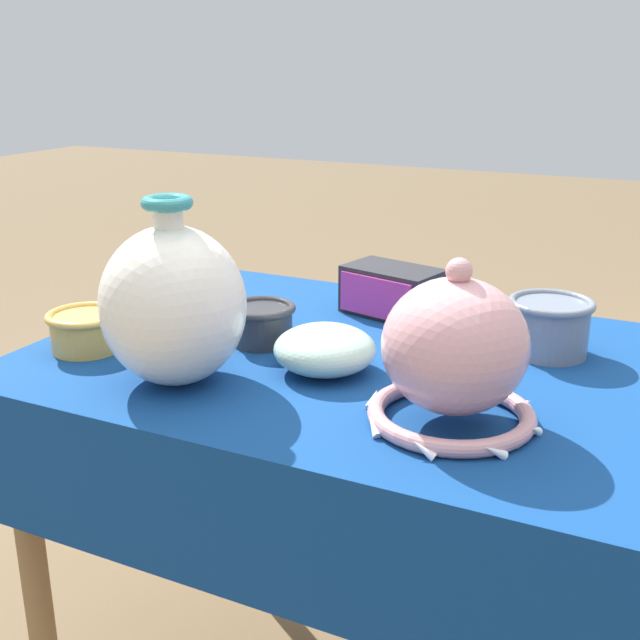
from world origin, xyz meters
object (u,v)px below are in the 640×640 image
at_px(bowl_shallow_celadon, 325,349).
at_px(bowl_shallow_porcelain, 184,295).
at_px(vase_tall_bulbous, 173,304).
at_px(cup_wide_charcoal, 262,322).
at_px(vase_dome_bell, 454,356).
at_px(cup_wide_slate, 550,325).
at_px(mosaic_tile_box, 392,291).
at_px(cup_wide_ochre, 86,329).

bearing_deg(bowl_shallow_celadon, bowl_shallow_porcelain, 157.36).
height_order(vase_tall_bulbous, cup_wide_charcoal, vase_tall_bulbous).
bearing_deg(vase_dome_bell, cup_wide_slate, 78.48).
height_order(mosaic_tile_box, cup_wide_slate, cup_wide_slate).
bearing_deg(cup_wide_charcoal, bowl_shallow_celadon, -24.37).
bearing_deg(cup_wide_charcoal, mosaic_tile_box, 60.50).
relative_size(vase_tall_bulbous, cup_wide_charcoal, 2.41).
xyz_separation_m(vase_tall_bulbous, cup_wide_ochre, (-0.20, 0.04, -0.08)).
height_order(cup_wide_slate, cup_wide_charcoal, cup_wide_slate).
xyz_separation_m(bowl_shallow_porcelain, cup_wide_slate, (0.63, 0.07, 0.01)).
bearing_deg(bowl_shallow_celadon, mosaic_tile_box, 92.17).
height_order(bowl_shallow_porcelain, cup_wide_slate, cup_wide_slate).
height_order(mosaic_tile_box, bowl_shallow_celadon, mosaic_tile_box).
relative_size(cup_wide_slate, bowl_shallow_celadon, 0.87).
height_order(cup_wide_slate, bowl_shallow_celadon, cup_wide_slate).
bearing_deg(cup_wide_ochre, bowl_shallow_celadon, 12.20).
xyz_separation_m(bowl_shallow_porcelain, cup_wide_charcoal, (0.21, -0.08, 0.00)).
bearing_deg(mosaic_tile_box, cup_wide_ochre, -120.66).
bearing_deg(bowl_shallow_porcelain, cup_wide_ochre, -96.52).
relative_size(vase_tall_bulbous, cup_wide_ochre, 2.20).
distance_m(bowl_shallow_porcelain, bowl_shallow_celadon, 0.38).
relative_size(vase_dome_bell, cup_wide_ochre, 1.87).
bearing_deg(cup_wide_slate, vase_dome_bell, -101.52).
distance_m(cup_wide_charcoal, cup_wide_ochre, 0.28).
bearing_deg(vase_dome_bell, cup_wide_ochre, 179.79).
relative_size(cup_wide_charcoal, cup_wide_ochre, 0.91).
relative_size(bowl_shallow_porcelain, cup_wide_charcoal, 1.41).
relative_size(vase_dome_bell, cup_wide_charcoal, 2.05).
bearing_deg(bowl_shallow_celadon, cup_wide_slate, 38.16).
height_order(vase_dome_bell, bowl_shallow_celadon, vase_dome_bell).
distance_m(vase_tall_bulbous, bowl_shallow_porcelain, 0.34).
distance_m(bowl_shallow_celadon, cup_wide_ochre, 0.39).
distance_m(cup_wide_slate, cup_wide_ochre, 0.72).
height_order(mosaic_tile_box, cup_wide_charcoal, mosaic_tile_box).
xyz_separation_m(bowl_shallow_porcelain, cup_wide_ochre, (-0.03, -0.23, 0.00)).
xyz_separation_m(vase_tall_bulbous, bowl_shallow_celadon, (0.17, 0.13, -0.08)).
bearing_deg(cup_wide_charcoal, bowl_shallow_porcelain, 158.58).
height_order(vase_dome_bell, cup_wide_ochre, vase_dome_bell).
bearing_deg(cup_wide_ochre, cup_wide_charcoal, 32.04).
xyz_separation_m(cup_wide_charcoal, cup_wide_ochre, (-0.23, -0.15, -0.00)).
bearing_deg(mosaic_tile_box, bowl_shallow_porcelain, -142.67).
bearing_deg(bowl_shallow_porcelain, vase_tall_bulbous, -56.73).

